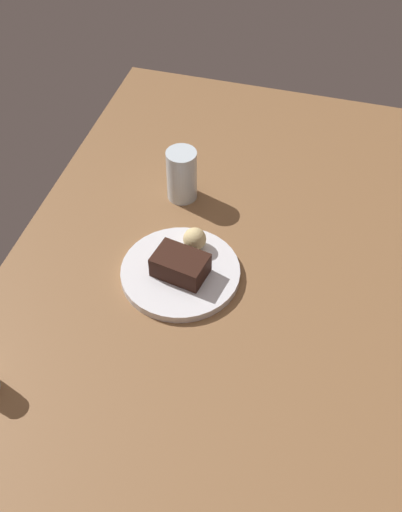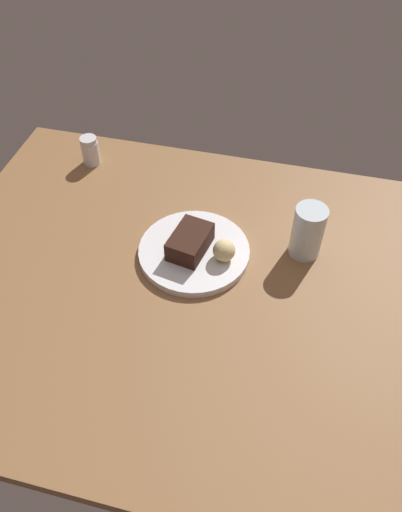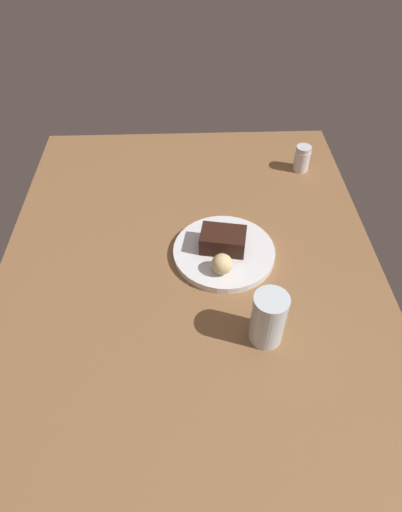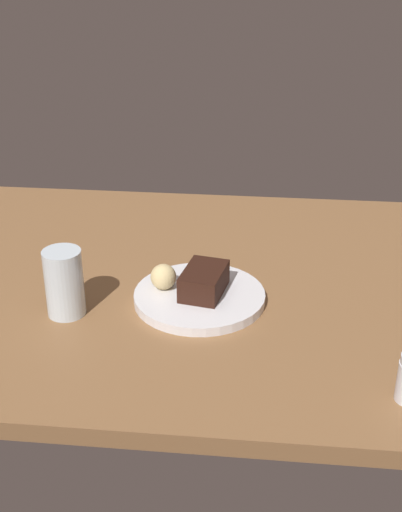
{
  "view_description": "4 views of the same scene",
  "coord_description": "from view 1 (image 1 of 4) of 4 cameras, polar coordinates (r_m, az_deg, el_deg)",
  "views": [
    {
      "loc": [
        82.19,
        17.33,
        94.27
      ],
      "look_at": [
        4.11,
        -4.63,
        5.42
      ],
      "focal_mm": 44.08,
      "sensor_mm": 36.0,
      "label": 1
    },
    {
      "loc": [
        -10.15,
        59.51,
        80.09
      ],
      "look_at": [
        5.62,
        -4.51,
        6.47
      ],
      "focal_mm": 35.32,
      "sensor_mm": 36.0,
      "label": 2
    },
    {
      "loc": [
        -58.6,
        -0.25,
        73.0
      ],
      "look_at": [
        2.76,
        -2.55,
        8.13
      ],
      "focal_mm": 30.09,
      "sensor_mm": 36.0,
      "label": 3
    },
    {
      "loc": [
        18.98,
        -110.61,
        64.27
      ],
      "look_at": [
        7.38,
        -0.61,
        8.22
      ],
      "focal_mm": 48.46,
      "sensor_mm": 36.0,
      "label": 4
    }
  ],
  "objects": [
    {
      "name": "dessert_plate",
      "position": [
        1.2,
        -1.88,
        -1.51
      ],
      "size": [
        22.77,
        22.77,
        1.65
      ],
      "primitive_type": "cylinder",
      "color": "silver",
      "rests_on": "dining_table"
    },
    {
      "name": "chocolate_cake_slice",
      "position": [
        1.17,
        -1.89,
        -0.82
      ],
      "size": [
        8.3,
        10.9,
        4.43
      ],
      "primitive_type": "cube",
      "rotation": [
        0.0,
        0.0,
        4.53
      ],
      "color": "black",
      "rests_on": "dessert_plate"
    },
    {
      "name": "water_glass",
      "position": [
        1.32,
        -1.75,
        7.37
      ],
      "size": [
        6.43,
        6.43,
        11.64
      ],
      "primitive_type": "cylinder",
      "color": "silver",
      "rests_on": "dining_table"
    },
    {
      "name": "bread_roll",
      "position": [
        1.21,
        -0.58,
        1.55
      ],
      "size": [
        4.52,
        4.52,
        4.52
      ],
      "primitive_type": "sphere",
      "color": "#DBC184",
      "rests_on": "dessert_plate"
    },
    {
      "name": "dining_table",
      "position": [
        1.25,
        2.55,
        -0.3
      ],
      "size": [
        120.0,
        84.0,
        3.0
      ],
      "primitive_type": "cube",
      "color": "brown",
      "rests_on": "ground"
    }
  ]
}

